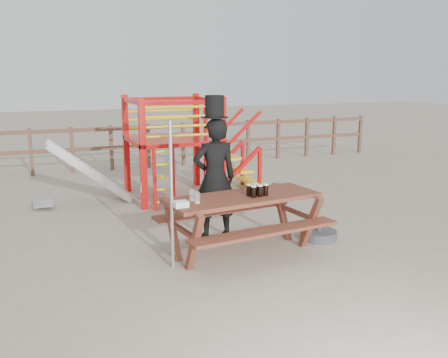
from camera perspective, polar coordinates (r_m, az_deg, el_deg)
ground at (r=7.29m, az=0.72°, el=-8.45°), size 60.00×60.00×0.00m
back_fence at (r=13.67m, az=-10.70°, el=4.20°), size 15.09×0.09×1.20m
playground_fort at (r=10.36m, az=-6.31°, el=3.76°), size 4.71×1.84×2.10m
picnic_table at (r=7.13m, az=2.15°, el=-4.38°), size 2.36×1.76×0.85m
man_with_hat at (r=7.74m, az=-1.06°, el=0.46°), size 0.72×0.51×2.22m
metal_pole at (r=6.49m, az=-6.01°, el=-2.00°), size 0.04×0.04×1.97m
parasol_base at (r=8.00m, az=10.77°, el=-6.27°), size 0.57×0.57×0.24m
paper_bag at (r=6.47m, az=-4.94°, el=-2.87°), size 0.19×0.15×0.08m
stout_pints at (r=7.02m, az=3.77°, el=-1.27°), size 0.30×0.20×0.17m
empty_glasses at (r=6.71m, az=-3.39°, el=-2.05°), size 0.10×0.23×0.15m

